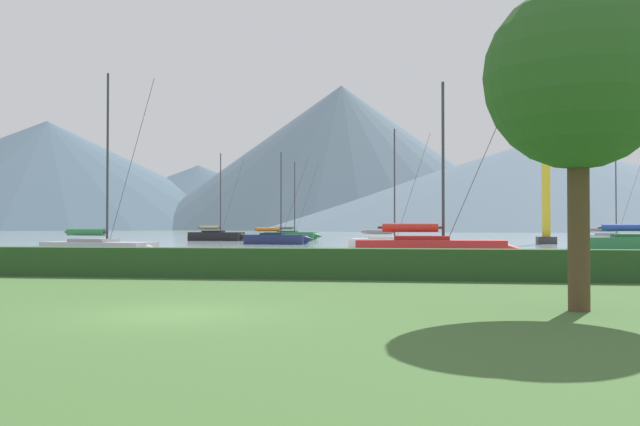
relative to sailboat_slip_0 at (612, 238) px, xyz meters
The scene contains 16 objects.
ground_plane 69.30m from the sailboat_slip_0, 111.63° to the right, with size 1000.00×1000.00×0.00m, color #3D602D.
harbor_water 76.95m from the sailboat_slip_0, 109.39° to the left, with size 320.00×246.00×0.00m, color #8C9EA3.
hedge_line 59.21m from the sailboat_slip_0, 115.56° to the right, with size 80.00×1.20×1.14m, color #284C23.
sailboat_slip_0 is the anchor object (origin of this frame).
sailboat_slip_3 36.22m from the sailboat_slip_0, behind, with size 7.80×2.90×10.00m.
sailboat_slip_5 49.27m from the sailboat_slip_0, 165.86° to the left, with size 8.56×3.36×11.85m.
sailboat_slip_6 32.17m from the sailboat_slip_0, 135.14° to the right, with size 7.28×3.20×9.84m.
sailboat_slip_7 45.82m from the sailboat_slip_0, 115.24° to the right, with size 9.07×2.85×9.73m.
sailboat_slip_8 56.45m from the sailboat_slip_0, 133.14° to the right, with size 7.89×3.63×10.85m.
sailboat_slip_12 42.91m from the sailboat_slip_0, 154.64° to the left, with size 8.34×2.93×11.11m.
park_tree 64.73m from the sailboat_slip_0, 104.60° to the right, with size 4.37×4.37×8.22m.
dock_crane 8.35m from the sailboat_slip_0, 166.00° to the left, with size 7.92×2.00×19.63m.
distant_hill_west_ridge 392.15m from the sailboat_slip_0, 128.26° to the left, with size 271.41×271.41×64.49m, color #425666.
distant_hill_central_peak 275.39m from the sailboat_slip_0, 82.84° to the left, with size 282.08×282.08×43.54m, color #4C6070.
distant_hill_east_ridge 324.19m from the sailboat_slip_0, 101.97° to the left, with size 223.52×223.52×81.97m, color #4C6070.
distant_hill_far_shoulder 372.92m from the sailboat_slip_0, 115.18° to the left, with size 198.46×198.46×39.63m, color #425666.
Camera 1 is at (5.59, -15.10, 1.98)m, focal length 39.36 mm.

